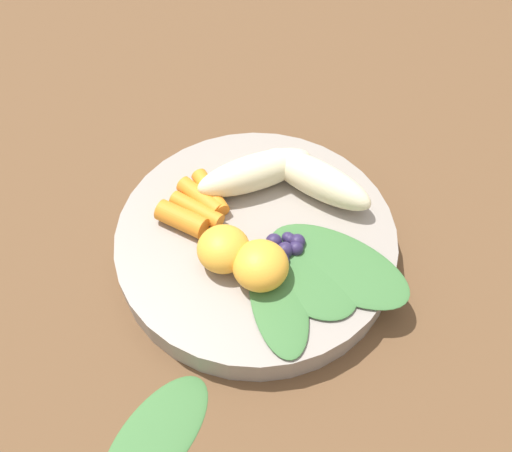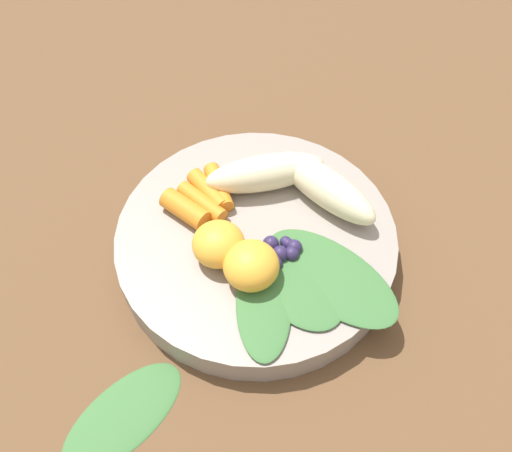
{
  "view_description": "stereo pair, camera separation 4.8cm",
  "coord_description": "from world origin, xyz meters",
  "px_view_note": "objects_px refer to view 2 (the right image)",
  "views": [
    {
      "loc": [
        0.2,
        -0.21,
        0.43
      ],
      "look_at": [
        0.0,
        0.0,
        0.04
      ],
      "focal_mm": 39.37,
      "sensor_mm": 36.0,
      "label": 1
    },
    {
      "loc": [
        0.23,
        -0.17,
        0.43
      ],
      "look_at": [
        0.0,
        0.0,
        0.04
      ],
      "focal_mm": 39.37,
      "sensor_mm": 36.0,
      "label": 2
    }
  ],
  "objects_px": {
    "banana_peeled_left": "(265,173)",
    "orange_segment_near": "(251,265)",
    "kale_leaf_stray": "(123,415)",
    "banana_peeled_right": "(325,187)",
    "bowl": "(256,242)"
  },
  "relations": [
    {
      "from": "bowl",
      "to": "banana_peeled_left",
      "type": "distance_m",
      "value": 0.06
    },
    {
      "from": "banana_peeled_right",
      "to": "kale_leaf_stray",
      "type": "xyz_separation_m",
      "value": [
        0.05,
        -0.24,
        -0.04
      ]
    },
    {
      "from": "bowl",
      "to": "orange_segment_near",
      "type": "height_order",
      "value": "orange_segment_near"
    },
    {
      "from": "banana_peeled_left",
      "to": "banana_peeled_right",
      "type": "xyz_separation_m",
      "value": [
        0.05,
        0.03,
        0.0
      ]
    },
    {
      "from": "banana_peeled_left",
      "to": "banana_peeled_right",
      "type": "bearing_deg",
      "value": 149.71
    },
    {
      "from": "bowl",
      "to": "banana_peeled_right",
      "type": "distance_m",
      "value": 0.08
    },
    {
      "from": "kale_leaf_stray",
      "to": "banana_peeled_left",
      "type": "bearing_deg",
      "value": -163.9
    },
    {
      "from": "banana_peeled_right",
      "to": "kale_leaf_stray",
      "type": "distance_m",
      "value": 0.25
    },
    {
      "from": "banana_peeled_right",
      "to": "orange_segment_near",
      "type": "distance_m",
      "value": 0.11
    },
    {
      "from": "banana_peeled_left",
      "to": "banana_peeled_right",
      "type": "distance_m",
      "value": 0.06
    },
    {
      "from": "banana_peeled_left",
      "to": "bowl",
      "type": "bearing_deg",
      "value": 68.52
    },
    {
      "from": "kale_leaf_stray",
      "to": "bowl",
      "type": "bearing_deg",
      "value": -169.73
    },
    {
      "from": "banana_peeled_left",
      "to": "kale_leaf_stray",
      "type": "bearing_deg",
      "value": 49.26
    },
    {
      "from": "kale_leaf_stray",
      "to": "orange_segment_near",
      "type": "bearing_deg",
      "value": -178.41
    },
    {
      "from": "banana_peeled_left",
      "to": "orange_segment_near",
      "type": "distance_m",
      "value": 0.1
    }
  ]
}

